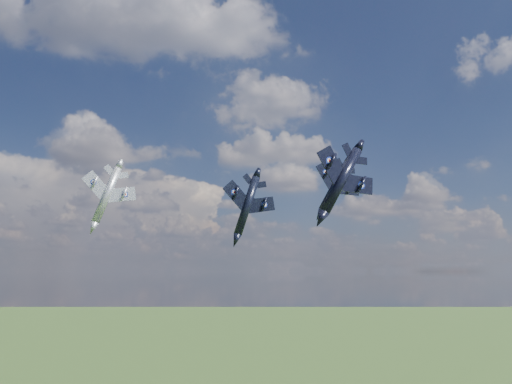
{
  "coord_description": "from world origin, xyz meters",
  "views": [
    {
      "loc": [
        1.6,
        -68.73,
        70.0
      ],
      "look_at": [
        10.6,
        13.57,
        83.23
      ],
      "focal_mm": 35.0,
      "sensor_mm": 36.0,
      "label": 1
    }
  ],
  "objects_px": {
    "jet_right_navy": "(341,181)",
    "jet_high_navy": "(335,186)",
    "jet_lead_navy": "(247,205)",
    "jet_left_silver": "(107,195)"
  },
  "relations": [
    {
      "from": "jet_lead_navy",
      "to": "jet_right_navy",
      "type": "distance_m",
      "value": 19.49
    },
    {
      "from": "jet_lead_navy",
      "to": "jet_right_navy",
      "type": "height_order",
      "value": "jet_right_navy"
    },
    {
      "from": "jet_lead_navy",
      "to": "jet_high_navy",
      "type": "bearing_deg",
      "value": 10.25
    },
    {
      "from": "jet_lead_navy",
      "to": "jet_right_navy",
      "type": "bearing_deg",
      "value": -66.86
    },
    {
      "from": "jet_left_silver",
      "to": "jet_right_navy",
      "type": "bearing_deg",
      "value": -40.03
    },
    {
      "from": "jet_right_navy",
      "to": "jet_high_navy",
      "type": "distance_m",
      "value": 24.43
    },
    {
      "from": "jet_right_navy",
      "to": "jet_high_navy",
      "type": "relative_size",
      "value": 1.02
    },
    {
      "from": "jet_lead_navy",
      "to": "jet_high_navy",
      "type": "relative_size",
      "value": 0.96
    },
    {
      "from": "jet_right_navy",
      "to": "jet_left_silver",
      "type": "relative_size",
      "value": 1.08
    },
    {
      "from": "jet_right_navy",
      "to": "jet_lead_navy",
      "type": "bearing_deg",
      "value": 112.64
    }
  ]
}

